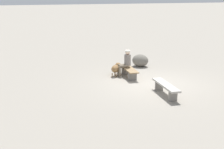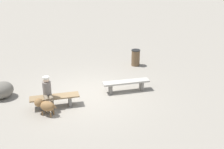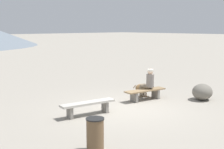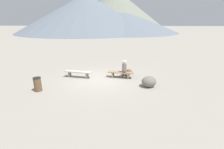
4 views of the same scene
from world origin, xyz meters
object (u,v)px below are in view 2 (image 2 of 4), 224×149
(bench_left, at_px, (126,84))
(dog, at_px, (45,105))
(trash_bin, at_px, (136,58))
(boulder, at_px, (2,90))
(bench_right, at_px, (55,99))
(seated_person, at_px, (47,91))

(bench_left, xyz_separation_m, dog, (3.41, 0.52, 0.03))
(dog, xyz_separation_m, trash_bin, (-5.11, -2.91, 0.03))
(boulder, bearing_deg, bench_right, 138.03)
(seated_person, relative_size, dog, 1.71)
(dog, bearing_deg, trash_bin, -104.74)
(trash_bin, bearing_deg, bench_left, 54.62)
(bench_right, distance_m, boulder, 2.28)
(bench_right, height_order, trash_bin, trash_bin)
(bench_left, xyz_separation_m, seated_person, (3.20, 0.14, 0.36))
(bench_right, relative_size, dog, 2.55)
(dog, bearing_deg, seated_person, -73.07)
(bench_right, relative_size, trash_bin, 2.30)
(bench_left, relative_size, dog, 2.68)
(seated_person, distance_m, dog, 0.55)
(seated_person, height_order, trash_bin, seated_person)
(seated_person, bearing_deg, dog, 64.30)
(seated_person, xyz_separation_m, boulder, (1.45, -1.58, -0.38))
(bench_right, relative_size, seated_person, 1.48)
(bench_left, xyz_separation_m, bench_right, (2.96, 0.08, -0.04))
(dog, bearing_deg, boulder, -12.11)
(seated_person, distance_m, trash_bin, 5.53)
(bench_left, height_order, seated_person, seated_person)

